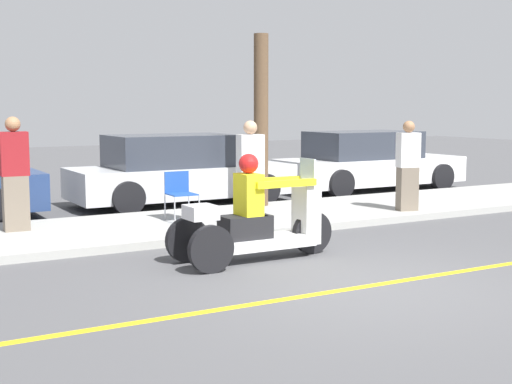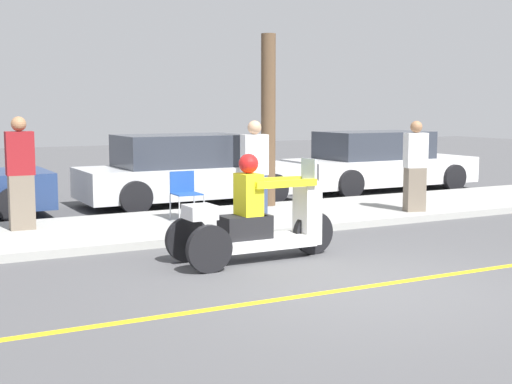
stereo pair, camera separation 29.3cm
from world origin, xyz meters
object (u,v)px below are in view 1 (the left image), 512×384
Objects in this scene: motorcycle_trike at (257,223)px; folding_chair_curbside at (179,190)px; spectator_mid_group at (408,167)px; parked_car_lot_center at (368,162)px; tree_trunk at (261,121)px; spectator_with_child at (15,176)px; spectator_far_back at (250,175)px; parked_car_lot_right at (179,171)px.

folding_chair_curbside is at bearing 86.40° from motorcycle_trike.
motorcycle_trike is 1.41× the size of spectator_mid_group.
spectator_mid_group is at bearing -118.84° from parked_car_lot_center.
spectator_with_child is at bearing -173.22° from tree_trunk.
spectator_far_back is at bearing -124.45° from tree_trunk.
folding_chair_curbside is (0.19, 2.95, 0.12)m from motorcycle_trike.
tree_trunk is at bearing 59.05° from motorcycle_trike.
spectator_with_child is 0.54× the size of tree_trunk.
parked_car_lot_right is at bearing 84.67° from spectator_far_back.
motorcycle_trike is at bearing -53.06° from spectator_with_child.
spectator_mid_group is 4.25m from folding_chair_curbside.
motorcycle_trike is 4.09m from spectator_with_child.
parked_car_lot_right is (0.34, 3.67, -0.25)m from spectator_far_back.
motorcycle_trike is at bearing -103.27° from parked_car_lot_right.
spectator_mid_group is at bearing -0.37° from spectator_far_back.
parked_car_lot_center is 1.43× the size of tree_trunk.
tree_trunk is (-2.01, 1.94, 0.85)m from spectator_mid_group.
parked_car_lot_center reaches higher than folding_chair_curbside.
spectator_far_back is at bearing -21.65° from spectator_with_child.
folding_chair_curbside is 6.67m from parked_car_lot_center.
spectator_with_child is (-2.44, 3.25, 0.47)m from motorcycle_trike.
parked_car_lot_center is at bearing -0.03° from parked_car_lot_right.
parked_car_lot_center reaches higher than motorcycle_trike.
spectator_mid_group is 4.75m from parked_car_lot_right.
spectator_with_child is 0.38× the size of parked_car_lot_center.
parked_car_lot_center is at bearing 14.78° from spectator_with_child.
spectator_with_child is at bearing -165.22° from parked_car_lot_center.
spectator_with_child reaches higher than spectator_far_back.
motorcycle_trike is 2.85× the size of folding_chair_curbside.
motorcycle_trike is 2.17m from spectator_far_back.
spectator_far_back reaches higher than parked_car_lot_right.
spectator_far_back is 2.47m from tree_trunk.
tree_trunk reaches higher than parked_car_lot_right.
motorcycle_trike is at bearing -120.95° from tree_trunk.
spectator_far_back is (-3.32, 0.02, 0.02)m from spectator_mid_group.
spectator_mid_group is at bearing -43.99° from tree_trunk.
parked_car_lot_center is (5.01, -0.00, -0.01)m from parked_car_lot_right.
parked_car_lot_right is 0.98× the size of parked_car_lot_center.
parked_car_lot_right is 5.01m from parked_car_lot_center.
parked_car_lot_center is at bearing 34.41° from spectator_far_back.
parked_car_lot_right reaches higher than parked_car_lot_center.
spectator_mid_group is 0.35× the size of parked_car_lot_center.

